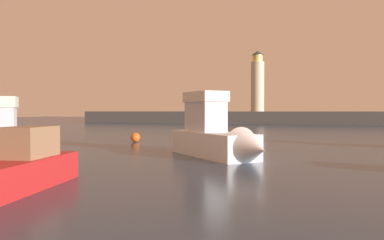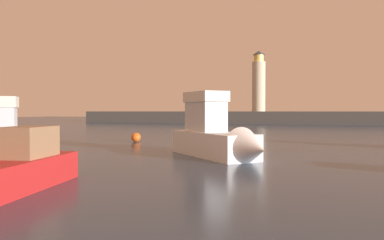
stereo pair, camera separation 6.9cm
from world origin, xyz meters
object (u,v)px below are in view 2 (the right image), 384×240
Objects in this scene: lighthouse at (259,83)px; motorboat_5 at (7,172)px; motorboat_0 at (218,136)px; mooring_buoy at (136,137)px.

motorboat_5 is (0.75, -65.18, -7.29)m from lighthouse.
lighthouse reaches higher than motorboat_5.
motorboat_5 is (-3.96, -10.44, -0.48)m from motorboat_0.
motorboat_0 is (4.71, -54.73, -6.82)m from lighthouse.
motorboat_0 reaches higher than motorboat_5.
lighthouse is 65.59m from motorboat_5.
motorboat_5 reaches higher than mooring_buoy.
motorboat_0 is 11.18m from motorboat_5.
mooring_buoy is at bearing 103.95° from motorboat_5.
mooring_buoy is (-4.53, 18.21, -0.28)m from motorboat_5.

